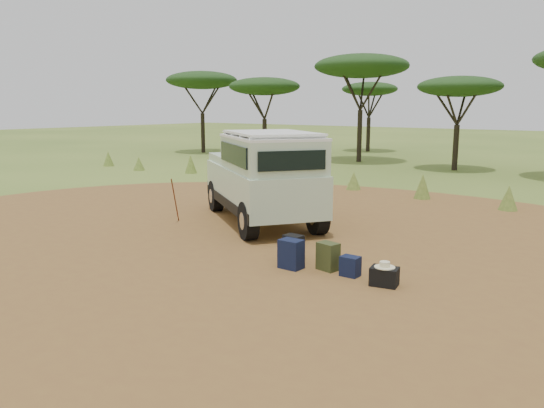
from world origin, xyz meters
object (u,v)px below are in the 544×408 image
Objects in this scene: backpack_navy at (291,254)px; backpack_olive at (328,257)px; hard_case at (384,277)px; backpack_black at (293,248)px; safari_vehicle at (263,179)px; duffel_navy at (350,266)px; walking_staff at (175,200)px.

backpack_navy is 1.06× the size of backpack_olive.
backpack_olive is 1.34m from hard_case.
backpack_navy reaches higher than backpack_black.
backpack_black reaches higher than hard_case.
duffel_navy is (4.36, -2.80, -1.06)m from safari_vehicle.
duffel_navy reaches higher than hard_case.
backpack_black is 0.90× the size of backpack_navy.
backpack_olive is 1.42× the size of duffel_navy.
safari_vehicle is 10.17× the size of backpack_black.
backpack_black is 1.10× the size of hard_case.
backpack_olive is (0.66, 0.36, -0.02)m from backpack_navy.
safari_vehicle is 4.77m from backpack_olive.
duffel_navy is at bearing -39.49° from walking_staff.
walking_staff is at bearing 172.49° from backpack_black.
backpack_navy is at bearing -54.74° from backpack_black.
backpack_black is 0.63m from backpack_navy.
walking_staff is at bearing -107.95° from safari_vehicle.
backpack_black is (4.82, -1.02, -0.38)m from walking_staff.
duffel_navy is at bearing -5.06° from backpack_black.
walking_staff reaches higher than duffel_navy.
walking_staff is at bearing 162.92° from backpack_navy.
duffel_navy is at bearing 2.25° from safari_vehicle.
walking_staff is 3.43× the size of duffel_navy.
duffel_navy is (6.36, -1.28, -0.45)m from walking_staff.
backpack_olive is at bearing 28.61° from backpack_navy.
backpack_olive is (5.80, -1.21, -0.36)m from walking_staff.
safari_vehicle is 9.72× the size of backpack_olive.
safari_vehicle is 4.02× the size of walking_staff.
safari_vehicle is 9.17× the size of backpack_navy.
walking_staff is 2.42× the size of backpack_olive.
safari_vehicle reaches higher than hard_case.
duffel_navy is at bearing 160.03° from hard_case.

